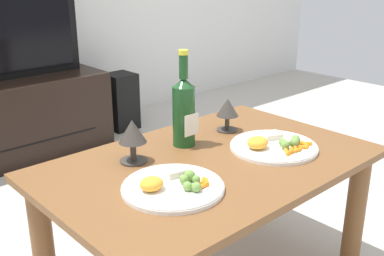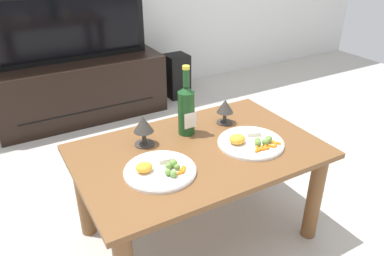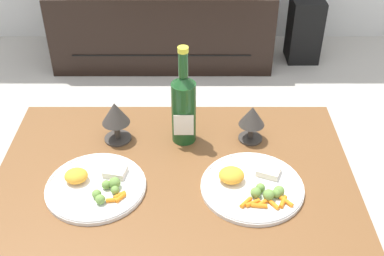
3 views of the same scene
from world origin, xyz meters
name	(u,v)px [view 3 (image 3 of 3)]	position (x,y,z in m)	size (l,w,h in m)	color
dining_table	(177,193)	(0.00, 0.00, 0.39)	(1.06, 0.69, 0.48)	brown
tv_stand	(165,22)	(-0.12, 1.62, 0.23)	(1.28, 0.49, 0.46)	black
floor_speaker	(306,30)	(0.73, 1.61, 0.19)	(0.19, 0.19, 0.38)	black
wine_bottle	(185,106)	(0.03, 0.16, 0.61)	(0.08, 0.08, 0.33)	#19471E
goblet_left	(117,115)	(-0.19, 0.16, 0.58)	(0.09, 0.09, 0.14)	#38332D
goblet_right	(253,118)	(0.24, 0.16, 0.57)	(0.08, 0.08, 0.13)	#38332D
dinner_plate_left	(97,185)	(-0.22, -0.08, 0.50)	(0.29, 0.29, 0.05)	white
dinner_plate_right	(253,186)	(0.22, -0.08, 0.50)	(0.30, 0.30, 0.05)	white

